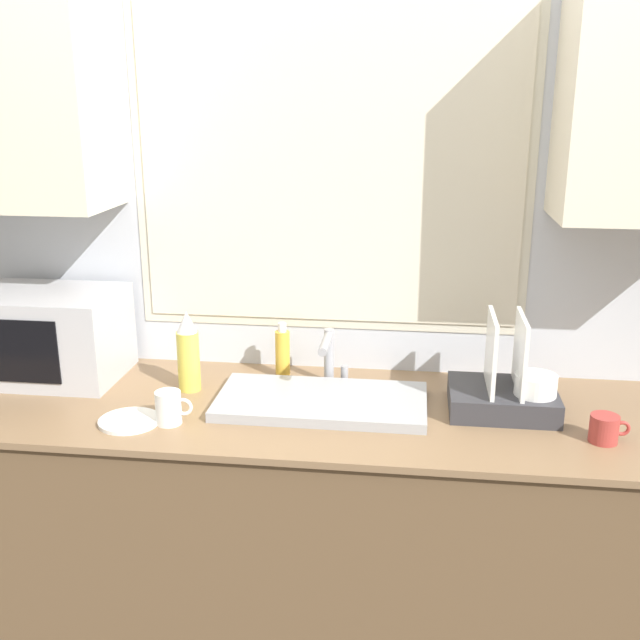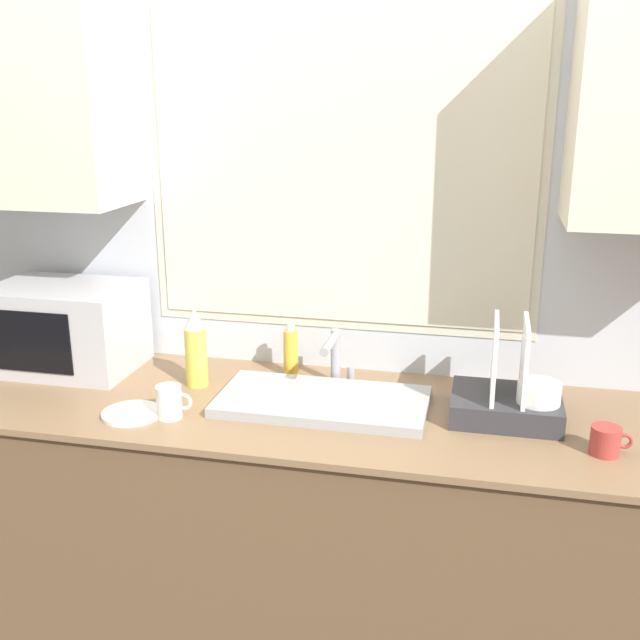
% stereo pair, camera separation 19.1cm
% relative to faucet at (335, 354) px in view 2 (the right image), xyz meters
% --- Properties ---
extents(countertop, '(2.40, 0.70, 0.94)m').
position_rel_faucet_xyz_m(countertop, '(-0.02, -0.16, -0.58)').
color(countertop, brown).
rests_on(countertop, ground_plane).
extents(wall_back, '(6.00, 0.38, 2.60)m').
position_rel_faucet_xyz_m(wall_back, '(-0.02, 0.17, 0.35)').
color(wall_back, silver).
rests_on(wall_back, ground_plane).
extents(sink_basin, '(0.62, 0.32, 0.03)m').
position_rel_faucet_xyz_m(sink_basin, '(-0.00, -0.16, -0.10)').
color(sink_basin, '#9EA0A5').
rests_on(sink_basin, countertop).
extents(faucet, '(0.08, 0.19, 0.18)m').
position_rel_faucet_xyz_m(faucet, '(0.00, 0.00, 0.00)').
color(faucet, '#99999E').
rests_on(faucet, countertop).
extents(microwave, '(0.47, 0.34, 0.29)m').
position_rel_faucet_xyz_m(microwave, '(-0.92, -0.02, 0.03)').
color(microwave, '#B2B2B7').
rests_on(microwave, countertop).
extents(dish_rack, '(0.31, 0.25, 0.29)m').
position_rel_faucet_xyz_m(dish_rack, '(0.53, -0.12, -0.05)').
color(dish_rack, '#333338').
rests_on(dish_rack, countertop).
extents(spray_bottle, '(0.07, 0.07, 0.26)m').
position_rel_faucet_xyz_m(spray_bottle, '(-0.43, -0.08, 0.01)').
color(spray_bottle, '#D8CC4C').
rests_on(spray_bottle, countertop).
extents(soap_bottle, '(0.05, 0.05, 0.19)m').
position_rel_faucet_xyz_m(soap_bottle, '(-0.16, 0.06, -0.03)').
color(soap_bottle, gold).
rests_on(soap_bottle, countertop).
extents(mug_near_sink, '(0.11, 0.07, 0.10)m').
position_rel_faucet_xyz_m(mug_near_sink, '(-0.42, -0.33, -0.06)').
color(mug_near_sink, white).
rests_on(mug_near_sink, countertop).
extents(mug_by_rack, '(0.11, 0.08, 0.08)m').
position_rel_faucet_xyz_m(mug_by_rack, '(0.78, -0.30, -0.07)').
color(mug_by_rack, '#A53833').
rests_on(mug_by_rack, countertop).
extents(small_plate, '(0.17, 0.17, 0.01)m').
position_rel_faucet_xyz_m(small_plate, '(-0.53, -0.34, -0.11)').
color(small_plate, white).
rests_on(small_plate, countertop).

